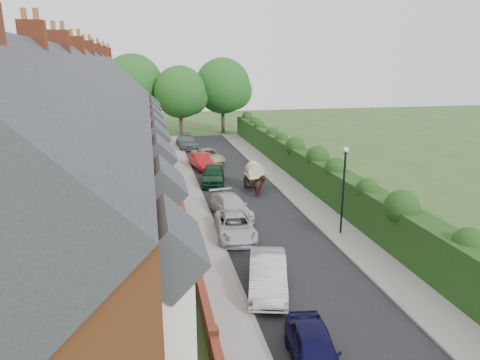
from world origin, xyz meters
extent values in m
plane|color=#2D4C1E|center=(0.00, 0.00, 0.00)|extent=(140.00, 140.00, 0.00)
cube|color=black|center=(-0.50, 11.00, 0.01)|extent=(6.00, 58.00, 0.02)
cube|color=gray|center=(3.60, 11.00, 0.06)|extent=(2.20, 58.00, 0.12)
cube|color=gray|center=(-4.35, 11.00, 0.06)|extent=(1.70, 58.00, 0.12)
cube|color=gray|center=(2.55, 11.00, 0.07)|extent=(0.18, 58.00, 0.13)
cube|color=gray|center=(-3.55, 11.00, 0.07)|extent=(0.18, 58.00, 0.13)
cube|color=black|center=(5.40, 11.00, 1.25)|extent=(1.50, 58.00, 2.50)
cube|color=brown|center=(-11.00, 10.00, 3.25)|extent=(8.00, 40.00, 6.50)
cube|color=#282B30|center=(-11.00, 10.00, 6.50)|extent=(8.00, 40.20, 8.00)
cube|color=white|center=(-6.65, -8.10, 2.60)|extent=(0.70, 2.40, 5.20)
cube|color=black|center=(-6.28, -8.10, 3.80)|extent=(0.06, 1.80, 1.60)
cube|color=#282B30|center=(-6.80, -8.10, 5.60)|extent=(1.70, 2.60, 1.70)
cube|color=#3F2D2D|center=(-6.96, -6.00, 1.05)|extent=(0.08, 0.90, 2.10)
cube|color=white|center=(-6.95, -6.10, 4.40)|extent=(0.12, 1.20, 1.60)
cube|color=white|center=(-6.65, -3.10, 2.60)|extent=(0.70, 2.40, 5.20)
cube|color=black|center=(-6.28, -3.10, 1.40)|extent=(0.06, 1.80, 1.60)
cube|color=black|center=(-6.28, -3.10, 3.80)|extent=(0.06, 1.80, 1.60)
cube|color=#282B30|center=(-6.80, -3.10, 5.60)|extent=(1.70, 2.60, 1.70)
cube|color=#3F2D2D|center=(-6.96, -1.00, 1.05)|extent=(0.08, 0.90, 2.10)
cube|color=white|center=(-6.95, -1.10, 4.40)|extent=(0.12, 1.20, 1.60)
cube|color=white|center=(-6.65, 1.90, 2.60)|extent=(0.70, 2.40, 5.20)
cube|color=black|center=(-6.28, 1.90, 1.40)|extent=(0.06, 1.80, 1.60)
cube|color=black|center=(-6.28, 1.90, 3.80)|extent=(0.06, 1.80, 1.60)
cube|color=#282B30|center=(-6.80, 1.90, 5.60)|extent=(1.70, 2.60, 1.70)
cube|color=#3F2D2D|center=(-6.96, 4.00, 1.05)|extent=(0.08, 0.90, 2.10)
cube|color=white|center=(-6.95, 3.90, 4.40)|extent=(0.12, 1.20, 1.60)
cube|color=white|center=(-6.65, 6.90, 2.60)|extent=(0.70, 2.40, 5.20)
cube|color=black|center=(-6.28, 6.90, 1.40)|extent=(0.06, 1.80, 1.60)
cube|color=black|center=(-6.28, 6.90, 3.80)|extent=(0.06, 1.80, 1.60)
cube|color=#282B30|center=(-6.80, 6.90, 5.60)|extent=(1.70, 2.60, 1.70)
cube|color=#3F2D2D|center=(-6.96, 9.00, 1.05)|extent=(0.08, 0.90, 2.10)
cube|color=white|center=(-6.95, 8.90, 4.40)|extent=(0.12, 1.20, 1.60)
cube|color=white|center=(-6.65, 11.90, 2.60)|extent=(0.70, 2.40, 5.20)
cube|color=black|center=(-6.28, 11.90, 1.40)|extent=(0.06, 1.80, 1.60)
cube|color=black|center=(-6.28, 11.90, 3.80)|extent=(0.06, 1.80, 1.60)
cube|color=#282B30|center=(-6.80, 11.90, 5.60)|extent=(1.70, 2.60, 1.70)
cube|color=#3F2D2D|center=(-6.96, 14.00, 1.05)|extent=(0.08, 0.90, 2.10)
cube|color=white|center=(-6.95, 13.90, 4.40)|extent=(0.12, 1.20, 1.60)
cube|color=white|center=(-6.65, 16.90, 2.60)|extent=(0.70, 2.40, 5.20)
cube|color=black|center=(-6.28, 16.90, 1.40)|extent=(0.06, 1.80, 1.60)
cube|color=black|center=(-6.28, 16.90, 3.80)|extent=(0.06, 1.80, 1.60)
cube|color=#282B30|center=(-6.80, 16.90, 5.60)|extent=(1.70, 2.60, 1.70)
cube|color=#3F2D2D|center=(-6.96, 19.00, 1.05)|extent=(0.08, 0.90, 2.10)
cube|color=white|center=(-6.95, 18.90, 4.40)|extent=(0.12, 1.20, 1.60)
cube|color=white|center=(-6.65, 21.90, 2.60)|extent=(0.70, 2.40, 5.20)
cube|color=black|center=(-6.28, 21.90, 1.40)|extent=(0.06, 1.80, 1.60)
cube|color=black|center=(-6.28, 21.90, 3.80)|extent=(0.06, 1.80, 1.60)
cube|color=#282B30|center=(-6.80, 21.90, 5.60)|extent=(1.70, 2.60, 1.70)
cube|color=#3F2D2D|center=(-6.96, 24.00, 1.05)|extent=(0.08, 0.90, 2.10)
cube|color=white|center=(-6.95, 23.90, 4.40)|extent=(0.12, 1.20, 1.60)
cube|color=white|center=(-6.65, 26.90, 2.60)|extent=(0.70, 2.40, 5.20)
cube|color=black|center=(-6.28, 26.90, 1.40)|extent=(0.06, 1.80, 1.60)
cube|color=black|center=(-6.28, 26.90, 3.80)|extent=(0.06, 1.80, 1.60)
cube|color=#282B30|center=(-6.80, 26.90, 5.60)|extent=(1.70, 2.60, 1.70)
cube|color=#3F2D2D|center=(-6.96, 29.00, 1.05)|extent=(0.08, 0.90, 2.10)
cube|color=white|center=(-6.95, 28.90, 4.40)|extent=(0.12, 1.20, 1.60)
cube|color=brown|center=(-11.00, 0.00, 10.30)|extent=(0.90, 0.50, 1.60)
cylinder|color=brown|center=(-11.20, 0.00, 11.25)|extent=(0.20, 0.20, 0.50)
cylinder|color=brown|center=(-10.80, 0.00, 11.25)|extent=(0.20, 0.20, 0.50)
cube|color=brown|center=(-11.00, 5.00, 10.30)|extent=(0.90, 0.50, 1.60)
cylinder|color=brown|center=(-11.20, 5.00, 11.25)|extent=(0.20, 0.20, 0.50)
cylinder|color=brown|center=(-10.80, 5.00, 11.25)|extent=(0.20, 0.20, 0.50)
cube|color=brown|center=(-11.00, 10.00, 10.30)|extent=(0.90, 0.50, 1.60)
cylinder|color=brown|center=(-11.20, 10.00, 11.25)|extent=(0.20, 0.20, 0.50)
cylinder|color=brown|center=(-10.80, 10.00, 11.25)|extent=(0.20, 0.20, 0.50)
cube|color=brown|center=(-11.00, 15.00, 10.30)|extent=(0.90, 0.50, 1.60)
cylinder|color=brown|center=(-11.20, 15.00, 11.25)|extent=(0.20, 0.20, 0.50)
cylinder|color=brown|center=(-10.80, 15.00, 11.25)|extent=(0.20, 0.20, 0.50)
cube|color=brown|center=(-11.00, 20.00, 10.30)|extent=(0.90, 0.50, 1.60)
cylinder|color=brown|center=(-11.20, 20.00, 11.25)|extent=(0.20, 0.20, 0.50)
cylinder|color=brown|center=(-10.80, 20.00, 11.25)|extent=(0.20, 0.20, 0.50)
cube|color=brown|center=(-11.00, 25.00, 10.30)|extent=(0.90, 0.50, 1.60)
cylinder|color=brown|center=(-11.20, 25.00, 11.25)|extent=(0.20, 0.20, 0.50)
cylinder|color=brown|center=(-10.80, 25.00, 11.25)|extent=(0.20, 0.20, 0.50)
cube|color=brown|center=(-11.00, 30.00, 10.30)|extent=(0.90, 0.50, 1.60)
cylinder|color=brown|center=(-11.20, 30.00, 11.25)|extent=(0.20, 0.20, 0.50)
cylinder|color=brown|center=(-10.80, 30.00, 11.25)|extent=(0.20, 0.20, 0.50)
cube|color=brown|center=(-5.35, -2.50, 0.45)|extent=(0.30, 4.70, 0.90)
cube|color=brown|center=(-5.35, 2.50, 0.45)|extent=(0.30, 4.70, 0.90)
cube|color=brown|center=(-5.35, 7.50, 0.45)|extent=(0.30, 4.70, 0.90)
cube|color=brown|center=(-5.35, 12.50, 0.45)|extent=(0.30, 4.70, 0.90)
cube|color=brown|center=(-5.35, 17.50, 0.45)|extent=(0.30, 4.70, 0.90)
cube|color=brown|center=(-5.35, 22.50, 0.45)|extent=(0.30, 4.70, 0.90)
cube|color=brown|center=(-5.35, 27.50, 0.45)|extent=(0.30, 4.70, 0.90)
cube|color=brown|center=(-5.35, -5.00, 0.55)|extent=(0.35, 0.35, 1.10)
cube|color=brown|center=(-5.35, 0.00, 0.55)|extent=(0.35, 0.35, 1.10)
cube|color=brown|center=(-5.35, 5.00, 0.55)|extent=(0.35, 0.35, 1.10)
cube|color=brown|center=(-5.35, 10.00, 0.55)|extent=(0.35, 0.35, 1.10)
cube|color=brown|center=(-5.35, 15.00, 0.55)|extent=(0.35, 0.35, 1.10)
cube|color=brown|center=(-5.35, 20.00, 0.55)|extent=(0.35, 0.35, 1.10)
cube|color=brown|center=(-5.35, 25.00, 0.55)|extent=(0.35, 0.35, 1.10)
cube|color=brown|center=(-5.35, 30.00, 0.55)|extent=(0.35, 0.35, 1.10)
cylinder|color=black|center=(3.40, 4.00, 2.40)|extent=(0.12, 0.12, 4.80)
cylinder|color=black|center=(3.40, 4.00, 4.85)|extent=(0.20, 0.20, 0.10)
sphere|color=silver|center=(3.40, 4.00, 5.00)|extent=(0.32, 0.32, 0.32)
cylinder|color=#332316|center=(-3.00, 40.00, 2.38)|extent=(0.50, 0.50, 4.75)
sphere|color=#1A4E1B|center=(-3.00, 40.00, 5.89)|extent=(6.80, 6.80, 6.80)
sphere|color=#1A4E1B|center=(-1.64, 40.30, 5.23)|extent=(4.76, 4.76, 4.76)
cylinder|color=#332316|center=(3.00, 42.00, 2.62)|extent=(0.50, 0.50, 5.25)
sphere|color=#1A4E1B|center=(3.00, 42.00, 6.51)|extent=(7.60, 7.60, 7.60)
sphere|color=#1A4E1B|center=(4.52, 42.30, 5.78)|extent=(5.32, 5.32, 5.32)
cylinder|color=#332316|center=(-9.00, 43.00, 2.75)|extent=(0.50, 0.50, 5.50)
sphere|color=#1A4E1B|center=(-9.00, 43.00, 6.82)|extent=(8.00, 8.00, 8.00)
sphere|color=#1A4E1B|center=(-7.40, 43.30, 6.05)|extent=(5.60, 5.60, 5.60)
imported|color=black|center=(-2.23, -6.20, 0.65)|extent=(2.06, 3.98, 1.29)
imported|color=#B5B6BB|center=(-2.39, -1.13, 0.74)|extent=(2.65, 4.75, 1.48)
imported|color=#B5B8BD|center=(-2.61, 5.00, 0.64)|extent=(2.45, 4.73, 1.27)
imported|color=#BCBCBC|center=(-2.23, 8.37, 0.66)|extent=(2.55, 4.81, 1.33)
imported|color=black|center=(-2.24, 16.20, 0.78)|extent=(2.60, 4.84, 1.56)
imported|color=maroon|center=(-2.55, 21.80, 0.69)|extent=(2.14, 4.36, 1.38)
imported|color=tan|center=(-1.60, 23.98, 0.67)|extent=(3.20, 5.21, 1.35)
imported|color=#53565A|center=(-2.99, 31.82, 0.75)|extent=(2.46, 5.32, 1.50)
imported|color=#412218|center=(0.75, 12.37, 0.70)|extent=(1.27, 1.81, 1.39)
cube|color=black|center=(0.75, 14.14, 0.82)|extent=(1.16, 1.93, 0.48)
cylinder|color=#C2B496|center=(0.75, 14.14, 1.49)|extent=(1.25, 1.20, 1.25)
cube|color=#C2B496|center=(0.75, 14.14, 1.06)|extent=(1.27, 1.98, 0.04)
cylinder|color=black|center=(0.13, 14.72, 0.43)|extent=(0.08, 0.87, 0.87)
cylinder|color=black|center=(1.38, 14.72, 0.43)|extent=(0.08, 0.87, 0.87)
cylinder|color=black|center=(0.42, 13.08, 0.87)|extent=(0.06, 1.73, 0.06)
cylinder|color=black|center=(1.09, 13.08, 0.87)|extent=(0.06, 1.73, 0.06)
camera|label=1|loc=(-7.03, -17.33, 9.64)|focal=32.00mm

